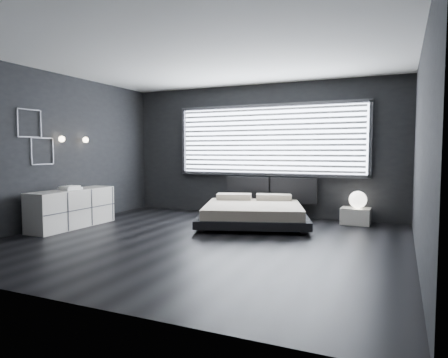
% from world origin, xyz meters
% --- Properties ---
extents(room, '(6.04, 6.00, 2.80)m').
position_xyz_m(room, '(0.00, 0.00, 1.40)').
color(room, black).
rests_on(room, ground).
extents(window, '(4.14, 0.09, 1.52)m').
position_xyz_m(window, '(0.20, 2.70, 1.61)').
color(window, white).
rests_on(window, ground).
extents(headboard, '(1.96, 0.16, 0.52)m').
position_xyz_m(headboard, '(0.28, 2.64, 0.57)').
color(headboard, black).
rests_on(headboard, ground).
extents(sconce_near, '(0.18, 0.11, 0.11)m').
position_xyz_m(sconce_near, '(-2.88, 0.05, 1.60)').
color(sconce_near, silver).
rests_on(sconce_near, ground).
extents(sconce_far, '(0.18, 0.11, 0.11)m').
position_xyz_m(sconce_far, '(-2.88, 0.65, 1.60)').
color(sconce_far, silver).
rests_on(sconce_far, ground).
extents(wall_art_upper, '(0.01, 0.48, 0.48)m').
position_xyz_m(wall_art_upper, '(-2.98, -0.55, 1.85)').
color(wall_art_upper, '#47474C').
rests_on(wall_art_upper, ground).
extents(wall_art_lower, '(0.01, 0.48, 0.48)m').
position_xyz_m(wall_art_lower, '(-2.98, -0.30, 1.38)').
color(wall_art_lower, '#47474C').
rests_on(wall_art_lower, ground).
extents(bed, '(2.46, 2.40, 0.51)m').
position_xyz_m(bed, '(0.27, 1.59, 0.24)').
color(bed, black).
rests_on(bed, ground).
extents(nightstand, '(0.53, 0.45, 0.31)m').
position_xyz_m(nightstand, '(2.03, 2.43, 0.15)').
color(nightstand, white).
rests_on(nightstand, ground).
extents(orb_lamp, '(0.32, 0.32, 0.32)m').
position_xyz_m(orb_lamp, '(2.06, 2.41, 0.47)').
color(orb_lamp, white).
rests_on(orb_lamp, nightstand).
extents(dresser, '(0.50, 1.72, 0.69)m').
position_xyz_m(dresser, '(-2.65, 0.03, 0.34)').
color(dresser, white).
rests_on(dresser, ground).
extents(book_stack, '(0.28, 0.36, 0.07)m').
position_xyz_m(book_stack, '(-2.63, -0.03, 0.72)').
color(book_stack, white).
rests_on(book_stack, dresser).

